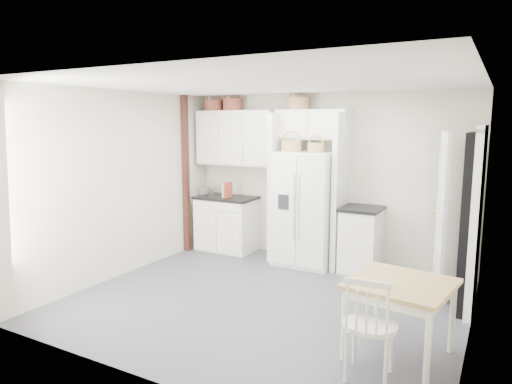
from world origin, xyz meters
The scene contains 27 objects.
floor centered at (0.00, 0.00, 0.00)m, with size 4.50×4.50×0.00m, color #484952.
ceiling centered at (0.00, 0.00, 2.60)m, with size 4.50×4.50×0.00m, color white.
wall_back centered at (0.00, 2.00, 1.30)m, with size 4.50×4.50×0.00m, color #B7B08F.
wall_left centered at (-2.25, 0.00, 1.30)m, with size 4.00×4.00×0.00m, color #B7B08F.
wall_right centered at (2.25, 0.00, 1.30)m, with size 4.00×4.00×0.00m, color #B7B08F.
refrigerator centered at (-0.15, 1.64, 0.86)m, with size 0.89×0.72×1.73m, color silver.
base_cab_left centered at (-1.63, 1.70, 0.44)m, with size 0.95×0.60×0.88m, color silver.
base_cab_right centered at (0.69, 1.70, 0.45)m, with size 0.51×0.62×0.91m, color silver.
dining_table centered at (1.70, -0.57, 0.36)m, with size 0.86×0.86×0.72m, color #AA8D4B.
windsor_chair centered at (1.56, -1.06, 0.47)m, with size 0.46×0.42×0.94m, color silver.
counter_left centered at (-1.63, 1.70, 0.90)m, with size 0.99×0.64×0.04m, color black.
counter_right centered at (0.69, 1.70, 0.93)m, with size 0.56×0.66×0.04m, color black.
toaster centered at (-2.00, 1.67, 1.00)m, with size 0.23×0.13×0.16m, color silver.
cookbook_red centered at (-1.54, 1.62, 1.05)m, with size 0.04×0.17×0.26m, color #A23929.
cookbook_cream centered at (-1.58, 1.62, 1.04)m, with size 0.03×0.16×0.23m, color beige.
basket_upper_a centered at (-1.95, 1.83, 2.44)m, with size 0.32×0.32×0.18m, color #5A271C.
basket_upper_b centered at (-1.57, 1.83, 2.45)m, with size 0.33×0.33×0.20m, color #5A271C.
basket_bridge_a centered at (-0.39, 1.83, 2.44)m, with size 0.34×0.34×0.19m, color olive.
basket_fridge_a centered at (-0.37, 1.54, 1.81)m, with size 0.31×0.31×0.16m, color olive.
basket_fridge_b centered at (0.02, 1.54, 1.80)m, with size 0.25×0.25×0.13m, color olive.
upper_cabinet centered at (-1.50, 1.83, 1.90)m, with size 1.40×0.34×0.90m, color silver.
bridge_cabinet centered at (-0.15, 1.83, 2.12)m, with size 1.12×0.34×0.45m, color silver.
fridge_panel_left centered at (-0.66, 1.70, 1.15)m, with size 0.08×0.60×2.30m, color silver.
fridge_panel_right centered at (0.36, 1.70, 1.15)m, with size 0.08×0.60×2.30m, color silver.
trim_post centered at (-2.20, 1.35, 1.30)m, with size 0.09×0.09×2.60m, color #461F16.
doorway_void centered at (2.16, 1.00, 1.02)m, with size 0.18×0.85×2.05m, color black.
door_slab centered at (1.80, 1.33, 1.02)m, with size 0.80×0.04×2.05m, color white.
Camera 1 is at (2.46, -4.70, 2.16)m, focal length 32.00 mm.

